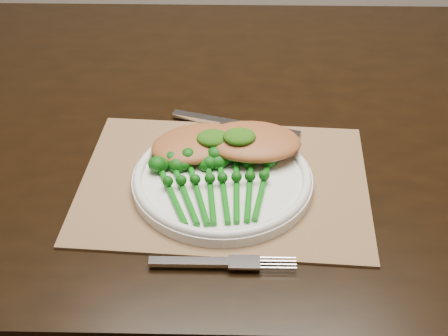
{
  "coord_description": "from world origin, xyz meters",
  "views": [
    {
      "loc": [
        0.03,
        -0.84,
        1.31
      ],
      "look_at": [
        0.03,
        -0.15,
        0.78
      ],
      "focal_mm": 50.0,
      "sensor_mm": 36.0,
      "label": 1
    }
  ],
  "objects_px": {
    "dining_table": "(250,268)",
    "placemat": "(224,182)",
    "dinner_plate": "(222,178)",
    "chicken_fillet_left": "(197,143)",
    "broccolini_bundle": "(217,192)"
  },
  "relations": [
    {
      "from": "placemat",
      "to": "chicken_fillet_left",
      "type": "height_order",
      "value": "chicken_fillet_left"
    },
    {
      "from": "dinner_plate",
      "to": "chicken_fillet_left",
      "type": "distance_m",
      "value": 0.07
    },
    {
      "from": "dinner_plate",
      "to": "placemat",
      "type": "bearing_deg",
      "value": 72.66
    },
    {
      "from": "dinner_plate",
      "to": "chicken_fillet_left",
      "type": "xyz_separation_m",
      "value": [
        -0.04,
        0.06,
        0.02
      ]
    },
    {
      "from": "dining_table",
      "to": "placemat",
      "type": "relative_size",
      "value": 3.98
    },
    {
      "from": "dinner_plate",
      "to": "chicken_fillet_left",
      "type": "relative_size",
      "value": 1.86
    },
    {
      "from": "broccolini_bundle",
      "to": "chicken_fillet_left",
      "type": "bearing_deg",
      "value": 101.78
    },
    {
      "from": "broccolini_bundle",
      "to": "placemat",
      "type": "bearing_deg",
      "value": 73.13
    },
    {
      "from": "dining_table",
      "to": "chicken_fillet_left",
      "type": "height_order",
      "value": "chicken_fillet_left"
    },
    {
      "from": "dining_table",
      "to": "dinner_plate",
      "type": "bearing_deg",
      "value": -104.73
    },
    {
      "from": "dining_table",
      "to": "placemat",
      "type": "xyz_separation_m",
      "value": [
        -0.05,
        -0.18,
        0.37
      ]
    },
    {
      "from": "dinner_plate",
      "to": "chicken_fillet_left",
      "type": "height_order",
      "value": "chicken_fillet_left"
    },
    {
      "from": "chicken_fillet_left",
      "to": "broccolini_bundle",
      "type": "relative_size",
      "value": 0.78
    },
    {
      "from": "placemat",
      "to": "dinner_plate",
      "type": "bearing_deg",
      "value": -102.13
    },
    {
      "from": "placemat",
      "to": "broccolini_bundle",
      "type": "relative_size",
      "value": 2.33
    }
  ]
}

